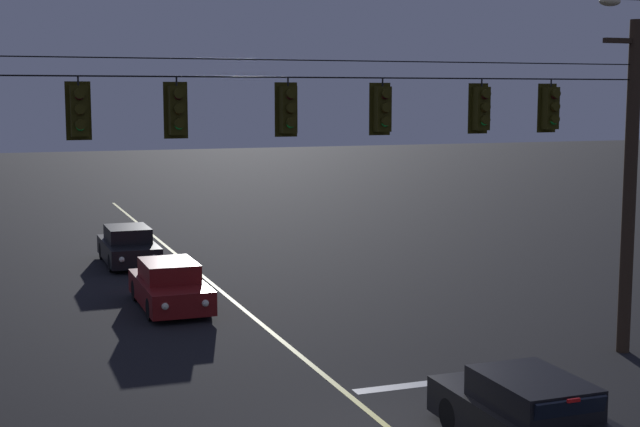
# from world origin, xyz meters

# --- Properties ---
(lane_centre_stripe) EXTENTS (0.14, 60.00, 0.01)m
(lane_centre_stripe) POSITION_xyz_m (0.00, 9.16, 0.00)
(lane_centre_stripe) COLOR #D1C64C
(lane_centre_stripe) RESTS_ON ground
(stop_bar_paint) EXTENTS (3.40, 0.36, 0.01)m
(stop_bar_paint) POSITION_xyz_m (1.90, 2.56, 0.00)
(stop_bar_paint) COLOR silver
(stop_bar_paint) RESTS_ON ground
(signal_span_assembly) EXTENTS (16.93, 0.32, 8.03)m
(signal_span_assembly) POSITION_xyz_m (-0.00, 3.16, 4.16)
(signal_span_assembly) COLOR #38281C
(signal_span_assembly) RESTS_ON ground
(traffic_light_leftmost) EXTENTS (0.48, 0.41, 1.22)m
(traffic_light_leftmost) POSITION_xyz_m (-5.25, 3.14, 5.97)
(traffic_light_leftmost) COLOR black
(traffic_light_left_inner) EXTENTS (0.48, 0.41, 1.22)m
(traffic_light_left_inner) POSITION_xyz_m (-3.37, 3.14, 5.97)
(traffic_light_left_inner) COLOR black
(traffic_light_centre) EXTENTS (0.48, 0.41, 1.22)m
(traffic_light_centre) POSITION_xyz_m (-1.07, 3.14, 5.97)
(traffic_light_centre) COLOR black
(traffic_light_right_inner) EXTENTS (0.48, 0.41, 1.22)m
(traffic_light_right_inner) POSITION_xyz_m (1.05, 3.14, 5.97)
(traffic_light_right_inner) COLOR black
(traffic_light_rightmost) EXTENTS (0.48, 0.41, 1.22)m
(traffic_light_rightmost) POSITION_xyz_m (3.45, 3.14, 5.97)
(traffic_light_rightmost) COLOR black
(traffic_light_far_right) EXTENTS (0.48, 0.41, 1.22)m
(traffic_light_far_right) POSITION_xyz_m (5.26, 3.14, 5.97)
(traffic_light_far_right) COLOR black
(car_waiting_near_lane) EXTENTS (1.80, 4.33, 1.39)m
(car_waiting_near_lane) POSITION_xyz_m (1.83, -1.54, 0.65)
(car_waiting_near_lane) COLOR black
(car_waiting_near_lane) RESTS_ON ground
(car_oncoming_lead) EXTENTS (1.80, 4.42, 1.39)m
(car_oncoming_lead) POSITION_xyz_m (-1.98, 11.66, 0.65)
(car_oncoming_lead) COLOR maroon
(car_oncoming_lead) RESTS_ON ground
(car_oncoming_trailing) EXTENTS (1.80, 4.42, 1.39)m
(car_oncoming_trailing) POSITION_xyz_m (-2.06, 19.29, 0.65)
(car_oncoming_trailing) COLOR black
(car_oncoming_trailing) RESTS_ON ground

